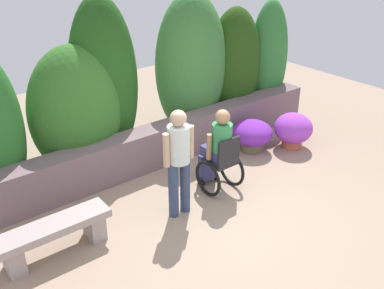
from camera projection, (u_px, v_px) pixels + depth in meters
The scene contains 8 objects.
ground_plane at pixel (221, 216), 6.19m from camera, with size 13.39×13.39×0.00m, color gray.
stone_retaining_wall at pixel (149, 148), 7.31m from camera, with size 7.17×0.41×0.68m, color slate.
hedge_backdrop at pixel (125, 89), 7.32m from camera, with size 7.77×1.09×2.76m.
stone_bench at pixel (55, 233), 5.37m from camera, with size 1.40×0.37×0.45m.
person_in_wheelchair at pixel (219, 153), 6.56m from camera, with size 0.53×0.66×1.33m.
person_standing_companion at pixel (179, 157), 5.86m from camera, with size 0.49×0.30×1.57m.
flower_pot_purple_near at pixel (252, 135), 7.87m from camera, with size 0.73×0.73×0.56m.
flower_pot_terracotta_by_wall at pixel (293, 130), 7.97m from camera, with size 0.69×0.69×0.64m.
Camera 1 is at (-3.46, -3.74, 3.68)m, focal length 41.23 mm.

